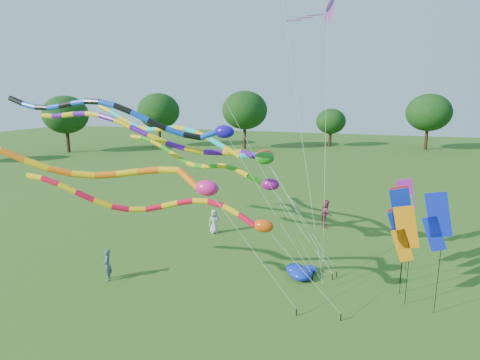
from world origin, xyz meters
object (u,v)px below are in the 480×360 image
(tube_kite_red, at_px, (178,208))
(person_b, at_px, (107,265))
(tube_kite_orange, at_px, (93,167))
(blue_nylon_heap, at_px, (309,271))
(person_c, at_px, (326,213))
(person_a, at_px, (214,221))

(tube_kite_red, xyz_separation_m, person_b, (-4.54, 1.24, -3.60))
(tube_kite_orange, distance_m, blue_nylon_heap, 11.28)
(blue_nylon_heap, bearing_deg, tube_kite_red, -133.93)
(tube_kite_orange, distance_m, person_b, 5.67)
(person_c, bearing_deg, person_b, 136.62)
(tube_kite_red, distance_m, person_c, 13.94)
(tube_kite_orange, height_order, person_a, tube_kite_orange)
(person_a, bearing_deg, person_b, -142.39)
(tube_kite_red, xyz_separation_m, person_c, (4.54, 12.71, -3.45))
(tube_kite_red, height_order, person_b, tube_kite_red)
(blue_nylon_heap, distance_m, person_a, 8.08)
(blue_nylon_heap, bearing_deg, person_a, 147.77)
(tube_kite_orange, bearing_deg, person_a, 71.85)
(blue_nylon_heap, relative_size, person_c, 1.00)
(tube_kite_red, bearing_deg, tube_kite_orange, -179.25)
(tube_kite_orange, height_order, person_c, tube_kite_orange)
(tube_kite_red, distance_m, tube_kite_orange, 3.79)
(person_c, bearing_deg, tube_kite_orange, 144.41)
(tube_kite_orange, xyz_separation_m, person_a, (1.19, 9.79, -5.20))
(person_a, xyz_separation_m, person_c, (6.72, 3.60, 0.15))
(blue_nylon_heap, distance_m, person_c, 7.92)
(tube_kite_orange, height_order, blue_nylon_heap, tube_kite_orange)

